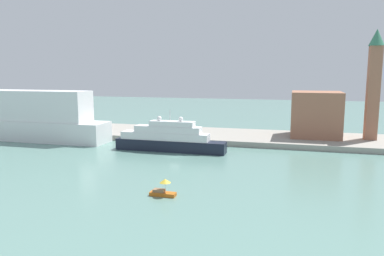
{
  "coord_description": "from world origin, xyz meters",
  "views": [
    {
      "loc": [
        27.53,
        -83.81,
        20.39
      ],
      "look_at": [
        2.71,
        6.0,
        6.35
      ],
      "focal_mm": 34.82,
      "sensor_mm": 36.0,
      "label": 1
    }
  ],
  "objects_px": {
    "mooring_bollard": "(182,137)",
    "person_figure": "(148,132)",
    "large_yacht": "(169,139)",
    "bell_tower": "(374,81)",
    "cruise_ship": "(2,116)",
    "small_motorboat": "(163,189)",
    "parked_car": "(139,131)",
    "harbor_building": "(316,114)"
  },
  "relations": [
    {
      "from": "bell_tower",
      "to": "parked_car",
      "type": "bearing_deg",
      "value": -174.66
    },
    {
      "from": "bell_tower",
      "to": "mooring_bollard",
      "type": "distance_m",
      "value": 55.74
    },
    {
      "from": "small_motorboat",
      "to": "parked_car",
      "type": "height_order",
      "value": "parked_car"
    },
    {
      "from": "cruise_ship",
      "to": "mooring_bollard",
      "type": "relative_size",
      "value": 96.36
    },
    {
      "from": "cruise_ship",
      "to": "harbor_building",
      "type": "bearing_deg",
      "value": 12.15
    },
    {
      "from": "cruise_ship",
      "to": "person_figure",
      "type": "distance_m",
      "value": 45.38
    },
    {
      "from": "small_motorboat",
      "to": "person_figure",
      "type": "bearing_deg",
      "value": 114.89
    },
    {
      "from": "large_yacht",
      "to": "person_figure",
      "type": "height_order",
      "value": "large_yacht"
    },
    {
      "from": "bell_tower",
      "to": "parked_car",
      "type": "height_order",
      "value": "bell_tower"
    },
    {
      "from": "harbor_building",
      "to": "person_figure",
      "type": "distance_m",
      "value": 50.28
    },
    {
      "from": "bell_tower",
      "to": "person_figure",
      "type": "height_order",
      "value": "bell_tower"
    },
    {
      "from": "mooring_bollard",
      "to": "person_figure",
      "type": "bearing_deg",
      "value": 167.85
    },
    {
      "from": "person_figure",
      "to": "bell_tower",
      "type": "bearing_deg",
      "value": 8.33
    },
    {
      "from": "small_motorboat",
      "to": "bell_tower",
      "type": "distance_m",
      "value": 72.52
    },
    {
      "from": "person_figure",
      "to": "parked_car",
      "type": "bearing_deg",
      "value": 143.44
    },
    {
      "from": "large_yacht",
      "to": "cruise_ship",
      "type": "xyz_separation_m",
      "value": [
        -55.59,
        4.24,
        3.86
      ]
    },
    {
      "from": "cruise_ship",
      "to": "person_figure",
      "type": "relative_size",
      "value": 43.48
    },
    {
      "from": "large_yacht",
      "to": "parked_car",
      "type": "distance_m",
      "value": 22.94
    },
    {
      "from": "cruise_ship",
      "to": "harbor_building",
      "type": "height_order",
      "value": "cruise_ship"
    },
    {
      "from": "person_figure",
      "to": "mooring_bollard",
      "type": "xyz_separation_m",
      "value": [
        11.51,
        -2.48,
        -0.38
      ]
    },
    {
      "from": "bell_tower",
      "to": "person_figure",
      "type": "relative_size",
      "value": 19.06
    },
    {
      "from": "large_yacht",
      "to": "parked_car",
      "type": "bearing_deg",
      "value": 132.63
    },
    {
      "from": "large_yacht",
      "to": "bell_tower",
      "type": "relative_size",
      "value": 0.96
    },
    {
      "from": "parked_car",
      "to": "person_figure",
      "type": "distance_m",
      "value": 5.02
    },
    {
      "from": "cruise_ship",
      "to": "large_yacht",
      "type": "bearing_deg",
      "value": -4.36
    },
    {
      "from": "parked_car",
      "to": "person_figure",
      "type": "xyz_separation_m",
      "value": [
        4.03,
        -2.99,
        0.1
      ]
    },
    {
      "from": "small_motorboat",
      "to": "mooring_bollard",
      "type": "xyz_separation_m",
      "value": [
        -10.68,
        45.34,
        0.81
      ]
    },
    {
      "from": "cruise_ship",
      "to": "small_motorboat",
      "type": "bearing_deg",
      "value": -29.94
    },
    {
      "from": "mooring_bollard",
      "to": "large_yacht",
      "type": "bearing_deg",
      "value": -90.07
    },
    {
      "from": "cruise_ship",
      "to": "bell_tower",
      "type": "relative_size",
      "value": 2.28
    },
    {
      "from": "large_yacht",
      "to": "mooring_bollard",
      "type": "height_order",
      "value": "large_yacht"
    },
    {
      "from": "cruise_ship",
      "to": "mooring_bollard",
      "type": "xyz_separation_m",
      "value": [
        55.6,
        7.16,
        -5.12
      ]
    },
    {
      "from": "parked_car",
      "to": "mooring_bollard",
      "type": "height_order",
      "value": "parked_car"
    },
    {
      "from": "cruise_ship",
      "to": "harbor_building",
      "type": "relative_size",
      "value": 4.96
    },
    {
      "from": "mooring_bollard",
      "to": "harbor_building",
      "type": "bearing_deg",
      "value": 19.0
    },
    {
      "from": "bell_tower",
      "to": "mooring_bollard",
      "type": "relative_size",
      "value": 42.25
    },
    {
      "from": "bell_tower",
      "to": "parked_car",
      "type": "relative_size",
      "value": 7.69
    },
    {
      "from": "parked_car",
      "to": "person_figure",
      "type": "relative_size",
      "value": 2.48
    },
    {
      "from": "small_motorboat",
      "to": "mooring_bollard",
      "type": "bearing_deg",
      "value": 103.25
    },
    {
      "from": "large_yacht",
      "to": "mooring_bollard",
      "type": "xyz_separation_m",
      "value": [
        0.01,
        11.4,
        -1.26
      ]
    },
    {
      "from": "mooring_bollard",
      "to": "parked_car",
      "type": "bearing_deg",
      "value": 160.62
    },
    {
      "from": "large_yacht",
      "to": "person_figure",
      "type": "bearing_deg",
      "value": 129.64
    }
  ]
}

